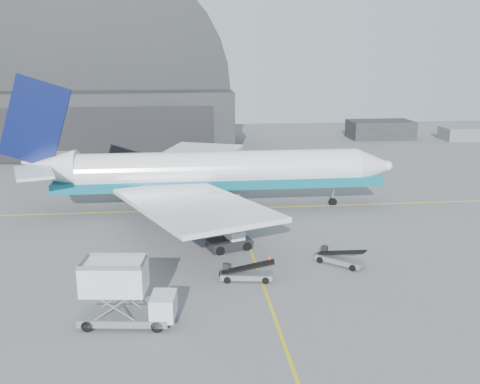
{
  "coord_description": "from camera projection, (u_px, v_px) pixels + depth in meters",
  "views": [
    {
      "loc": [
        -6.41,
        -43.97,
        19.09
      ],
      "look_at": [
        -0.47,
        11.0,
        4.5
      ],
      "focal_mm": 40.0,
      "sensor_mm": 36.0,
      "label": 1
    }
  ],
  "objects": [
    {
      "name": "catering_truck",
      "position": [
        123.0,
        294.0,
        38.04
      ],
      "size": [
        7.07,
        3.33,
        4.68
      ],
      "rotation": [
        0.0,
        0.0,
        -0.12
      ],
      "color": "slate",
      "rests_on": "ground"
    },
    {
      "name": "pushback_tug",
      "position": [
        230.0,
        242.0,
        53.1
      ],
      "size": [
        4.65,
        3.54,
        1.91
      ],
      "rotation": [
        0.0,
        0.0,
        0.33
      ],
      "color": "black",
      "rests_on": "ground"
    },
    {
      "name": "distant_bldg_b",
      "position": [
        460.0,
        140.0,
        118.89
      ],
      "size": [
        8.0,
        6.0,
        2.8
      ],
      "primitive_type": "cube",
      "color": "slate",
      "rests_on": "ground"
    },
    {
      "name": "airliner",
      "position": [
        205.0,
        172.0,
        65.53
      ],
      "size": [
        47.86,
        46.41,
        16.8
      ],
      "color": "white",
      "rests_on": "ground"
    },
    {
      "name": "hangar",
      "position": [
        102.0,
        101.0,
        105.51
      ],
      "size": [
        50.0,
        28.3,
        28.0
      ],
      "color": "black",
      "rests_on": "ground"
    },
    {
      "name": "belt_loader_a",
      "position": [
        246.0,
        274.0,
        45.91
      ],
      "size": [
        4.83,
        2.19,
        1.81
      ],
      "rotation": [
        0.0,
        0.0,
        -0.14
      ],
      "color": "slate",
      "rests_on": "ground"
    },
    {
      "name": "belt_loader_b",
      "position": [
        339.0,
        259.0,
        49.29
      ],
      "size": [
        4.38,
        4.14,
        1.83
      ],
      "rotation": [
        0.0,
        0.0,
        -0.73
      ],
      "color": "slate",
      "rests_on": "ground"
    },
    {
      "name": "taxi_lines",
      "position": [
        243.0,
        227.0,
        59.98
      ],
      "size": [
        80.0,
        42.12,
        0.02
      ],
      "color": "gold",
      "rests_on": "ground"
    },
    {
      "name": "traffic_cone",
      "position": [
        270.0,
        257.0,
        50.46
      ],
      "size": [
        0.36,
        0.36,
        0.52
      ],
      "color": "#F24A07",
      "rests_on": "ground"
    },
    {
      "name": "ground",
      "position": [
        258.0,
        272.0,
        47.8
      ],
      "size": [
        200.0,
        200.0,
        0.0
      ],
      "primitive_type": "plane",
      "color": "#565659",
      "rests_on": "ground"
    },
    {
      "name": "distant_bldg_a",
      "position": [
        380.0,
        138.0,
        120.97
      ],
      "size": [
        14.0,
        8.0,
        4.0
      ],
      "primitive_type": "cube",
      "color": "black",
      "rests_on": "ground"
    }
  ]
}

